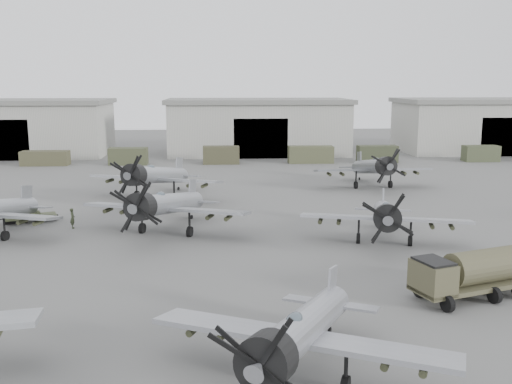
{
  "coord_description": "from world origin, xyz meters",
  "views": [
    {
      "loc": [
        -6.38,
        -29.91,
        11.29
      ],
      "look_at": [
        -3.35,
        15.59,
        2.5
      ],
      "focal_mm": 40.0,
      "sensor_mm": 36.0,
      "label": 1
    }
  ],
  "objects_px": {
    "aircraft_near_1": "(299,333)",
    "aircraft_mid_1": "(164,205)",
    "aircraft_far_0": "(154,176)",
    "aircraft_far_1": "(374,167)",
    "ground_crew": "(73,218)",
    "aircraft_mid_2": "(385,215)",
    "fuel_tanker": "(470,271)"
  },
  "relations": [
    {
      "from": "aircraft_mid_1",
      "to": "aircraft_far_0",
      "type": "relative_size",
      "value": 0.97
    },
    {
      "from": "aircraft_far_0",
      "to": "aircraft_far_1",
      "type": "xyz_separation_m",
      "value": [
        22.99,
        4.89,
        -0.1
      ]
    },
    {
      "from": "ground_crew",
      "to": "aircraft_mid_1",
      "type": "bearing_deg",
      "value": -129.22
    },
    {
      "from": "aircraft_far_0",
      "to": "aircraft_far_1",
      "type": "bearing_deg",
      "value": 32.15
    },
    {
      "from": "aircraft_near_1",
      "to": "aircraft_far_0",
      "type": "relative_size",
      "value": 0.87
    },
    {
      "from": "aircraft_mid_1",
      "to": "ground_crew",
      "type": "bearing_deg",
      "value": 179.72
    },
    {
      "from": "aircraft_near_1",
      "to": "ground_crew",
      "type": "distance_m",
      "value": 28.69
    },
    {
      "from": "aircraft_near_1",
      "to": "aircraft_far_1",
      "type": "distance_m",
      "value": 42.51
    },
    {
      "from": "aircraft_near_1",
      "to": "fuel_tanker",
      "type": "xyz_separation_m",
      "value": [
        10.33,
        8.34,
        -0.67
      ]
    },
    {
      "from": "aircraft_mid_1",
      "to": "fuel_tanker",
      "type": "distance_m",
      "value": 22.18
    },
    {
      "from": "aircraft_near_1",
      "to": "ground_crew",
      "type": "bearing_deg",
      "value": 144.91
    },
    {
      "from": "aircraft_near_1",
      "to": "aircraft_mid_1",
      "type": "bearing_deg",
      "value": 132.2
    },
    {
      "from": "aircraft_far_1",
      "to": "aircraft_near_1",
      "type": "bearing_deg",
      "value": -111.33
    },
    {
      "from": "aircraft_mid_2",
      "to": "ground_crew",
      "type": "xyz_separation_m",
      "value": [
        -23.11,
        6.22,
        -1.36
      ]
    },
    {
      "from": "fuel_tanker",
      "to": "aircraft_far_0",
      "type": "bearing_deg",
      "value": 107.45
    },
    {
      "from": "aircraft_mid_2",
      "to": "aircraft_far_0",
      "type": "height_order",
      "value": "aircraft_far_0"
    },
    {
      "from": "aircraft_mid_2",
      "to": "ground_crew",
      "type": "distance_m",
      "value": 23.97
    },
    {
      "from": "aircraft_far_1",
      "to": "fuel_tanker",
      "type": "height_order",
      "value": "aircraft_far_1"
    },
    {
      "from": "aircraft_near_1",
      "to": "aircraft_far_1",
      "type": "relative_size",
      "value": 0.9
    },
    {
      "from": "ground_crew",
      "to": "aircraft_mid_2",
      "type": "bearing_deg",
      "value": -125.04
    },
    {
      "from": "aircraft_mid_2",
      "to": "aircraft_near_1",
      "type": "bearing_deg",
      "value": -100.55
    },
    {
      "from": "aircraft_mid_1",
      "to": "aircraft_far_0",
      "type": "xyz_separation_m",
      "value": [
        -2.16,
        13.1,
        0.09
      ]
    },
    {
      "from": "aircraft_far_0",
      "to": "fuel_tanker",
      "type": "bearing_deg",
      "value": -34.03
    },
    {
      "from": "aircraft_mid_2",
      "to": "ground_crew",
      "type": "height_order",
      "value": "aircraft_mid_2"
    },
    {
      "from": "aircraft_mid_2",
      "to": "fuel_tanker",
      "type": "height_order",
      "value": "aircraft_mid_2"
    },
    {
      "from": "aircraft_far_1",
      "to": "ground_crew",
      "type": "bearing_deg",
      "value": -153.7
    },
    {
      "from": "aircraft_mid_2",
      "to": "aircraft_far_1",
      "type": "relative_size",
      "value": 0.94
    },
    {
      "from": "aircraft_mid_2",
      "to": "aircraft_far_1",
      "type": "bearing_deg",
      "value": 91.22
    },
    {
      "from": "aircraft_mid_1",
      "to": "fuel_tanker",
      "type": "xyz_separation_m",
      "value": [
        17.3,
        -13.86,
        -0.86
      ]
    },
    {
      "from": "aircraft_mid_2",
      "to": "ground_crew",
      "type": "bearing_deg",
      "value": 179.53
    },
    {
      "from": "aircraft_mid_1",
      "to": "ground_crew",
      "type": "distance_m",
      "value": 8.01
    },
    {
      "from": "ground_crew",
      "to": "aircraft_near_1",
      "type": "bearing_deg",
      "value": -169.83
    }
  ]
}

